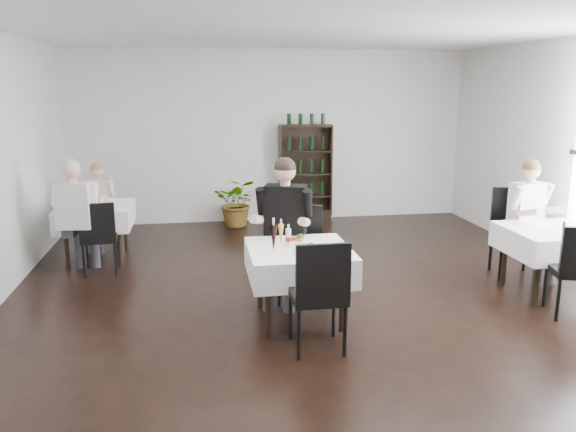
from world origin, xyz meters
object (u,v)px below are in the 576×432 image
Objects in this scene: wine_shelf at (305,174)px; potted_tree at (238,202)px; main_table at (299,262)px; diner_main at (284,220)px.

wine_shelf is 2.08× the size of potted_tree.
main_table is 0.63m from diner_main.
main_table is at bearing -85.44° from potted_tree.
diner_main is (-0.07, 0.54, 0.32)m from main_table.
main_table is (-0.90, -4.31, -0.23)m from wine_shelf.
wine_shelf is 1.32m from potted_tree.
potted_tree is at bearing 94.06° from diner_main.
potted_tree is at bearing 94.56° from main_table.
wine_shelf is at bearing 9.77° from potted_tree.
potted_tree is (-1.23, -0.21, -0.43)m from wine_shelf.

